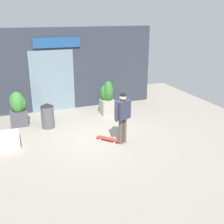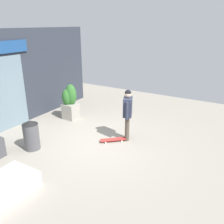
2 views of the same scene
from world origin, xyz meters
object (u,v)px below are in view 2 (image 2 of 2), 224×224
(trash_bin, at_px, (31,135))
(planter_box_right, at_px, (70,102))
(skateboarder, at_px, (128,110))
(skateboard, at_px, (113,140))

(trash_bin, bearing_deg, planter_box_right, 13.74)
(skateboarder, height_order, trash_bin, skateboarder)
(skateboard, distance_m, planter_box_right, 2.62)
(skateboard, relative_size, trash_bin, 0.80)
(skateboarder, relative_size, planter_box_right, 1.21)
(skateboarder, bearing_deg, skateboard, 26.72)
(planter_box_right, height_order, trash_bin, planter_box_right)
(skateboarder, relative_size, trash_bin, 1.82)
(planter_box_right, xyz_separation_m, trash_bin, (-2.44, -0.60, -0.21))
(skateboard, bearing_deg, skateboarder, -172.70)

